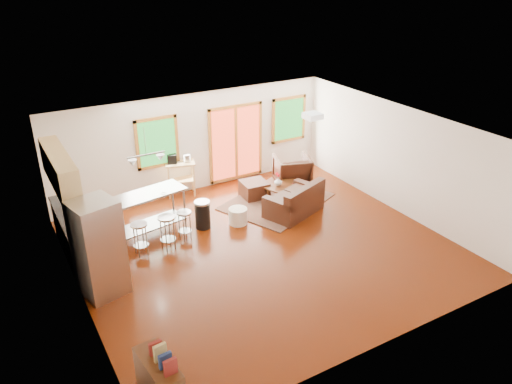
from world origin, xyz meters
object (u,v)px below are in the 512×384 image
ottoman (254,189)px  loveseat (295,202)px  kitchen_cart (179,167)px  rug (277,201)px  refrigerator (99,248)px  island (149,206)px  coffee_table (284,187)px  armchair (292,170)px

ottoman → loveseat: bearing=-72.9°
ottoman → kitchen_cart: bearing=145.8°
rug → refrigerator: (-4.77, -1.57, 0.92)m
ottoman → kitchen_cart: kitchen_cart is taller
rug → island: bearing=180.0°
loveseat → kitchen_cart: 3.14m
island → kitchen_cart: (1.37, 1.63, 0.07)m
refrigerator → kitchen_cart: (2.83, 3.21, -0.15)m
coffee_table → kitchen_cart: bearing=145.3°
armchair → island: size_ratio=0.54×
coffee_table → armchair: bearing=42.7°
rug → ottoman: bearing=122.3°
rug → kitchen_cart: size_ratio=2.24×
coffee_table → refrigerator: size_ratio=0.58×
coffee_table → armchair: 0.85m
ottoman → kitchen_cart: (-1.60, 1.09, 0.57)m
loveseat → ottoman: size_ratio=2.60×
refrigerator → armchair: bearing=7.7°
coffee_table → loveseat: bearing=-105.4°
coffee_table → island: bearing=-178.6°
refrigerator → island: (1.45, 1.57, -0.22)m
ottoman → armchair: bearing=5.1°
armchair → island: bearing=27.0°
ottoman → island: size_ratio=0.37×
island → kitchen_cart: bearing=50.0°
loveseat → kitchen_cart: kitchen_cart is taller
loveseat → ottoman: 1.35m
rug → armchair: size_ratio=2.75×
island → ottoman: bearing=10.4°
refrigerator → loveseat: bearing=-4.1°
coffee_table → ottoman: ottoman is taller
refrigerator → rug: bearing=4.4°
loveseat → armchair: (0.84, 1.40, 0.16)m
coffee_table → armchair: (0.61, 0.57, 0.14)m
island → rug: bearing=-0.0°
armchair → refrigerator: 6.11m
ottoman → kitchen_cart: 2.02m
coffee_table → rug: bearing=-162.1°
armchair → loveseat: bearing=77.1°
ottoman → refrigerator: bearing=-154.4°
loveseat → refrigerator: 4.93m
loveseat → coffee_table: bearing=54.2°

